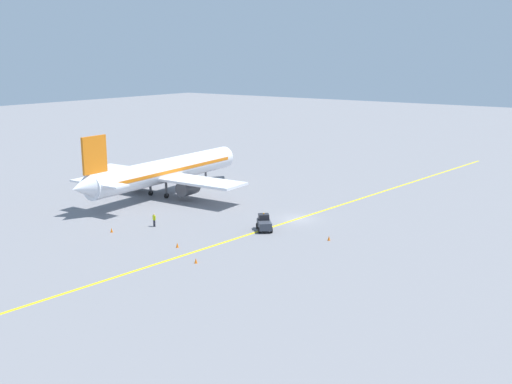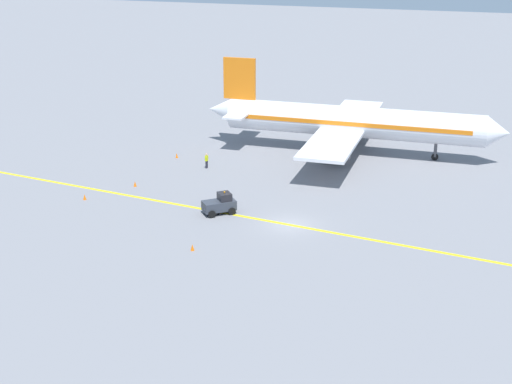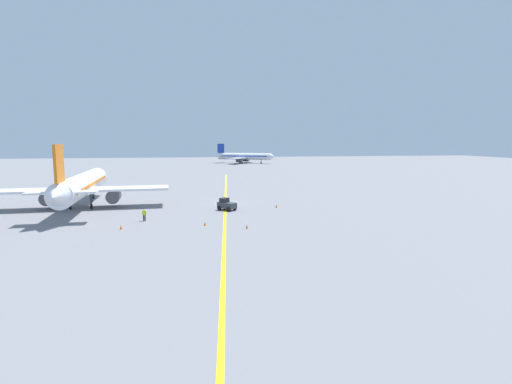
% 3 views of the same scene
% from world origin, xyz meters
% --- Properties ---
extents(ground_plane, '(400.00, 400.00, 0.00)m').
position_xyz_m(ground_plane, '(0.00, 0.00, 0.00)').
color(ground_plane, slate).
extents(apron_yellow_centreline, '(13.10, 119.37, 0.01)m').
position_xyz_m(apron_yellow_centreline, '(0.00, 0.00, 0.00)').
color(apron_yellow_centreline, yellow).
rests_on(apron_yellow_centreline, ground).
extents(airplane_at_gate, '(28.20, 35.51, 10.60)m').
position_xyz_m(airplane_at_gate, '(-23.80, -0.07, 3.71)').
color(airplane_at_gate, white).
rests_on(airplane_at_gate, ground).
extents(baggage_tug_dark, '(3.13, 3.23, 2.11)m').
position_xyz_m(baggage_tug_dark, '(-0.50, -6.87, 0.90)').
color(baggage_tug_dark, '#333842').
rests_on(baggage_tug_dark, ground).
extents(ground_crew_worker, '(0.57, 0.28, 1.68)m').
position_xyz_m(ground_crew_worker, '(-12.63, -13.51, 0.91)').
color(ground_crew_worker, '#23232D').
rests_on(ground_crew_worker, ground).
extents(traffic_cone_near_nose, '(0.32, 0.32, 0.55)m').
position_xyz_m(traffic_cone_near_nose, '(-15.01, -18.34, 0.28)').
color(traffic_cone_near_nose, orange).
rests_on(traffic_cone_near_nose, ground).
extents(traffic_cone_mid_apron, '(0.32, 0.32, 0.55)m').
position_xyz_m(traffic_cone_mid_apron, '(-4.51, -18.01, 0.28)').
color(traffic_cone_mid_apron, orange).
rests_on(traffic_cone_mid_apron, ground).
extents(traffic_cone_by_wingtip, '(0.32, 0.32, 0.55)m').
position_xyz_m(traffic_cone_by_wingtip, '(7.94, -5.83, 0.28)').
color(traffic_cone_by_wingtip, orange).
rests_on(traffic_cone_by_wingtip, ground).
extents(traffic_cone_far_edge, '(0.32, 0.32, 0.55)m').
position_xyz_m(traffic_cone_far_edge, '(0.64, -20.73, 0.28)').
color(traffic_cone_far_edge, orange).
rests_on(traffic_cone_far_edge, ground).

